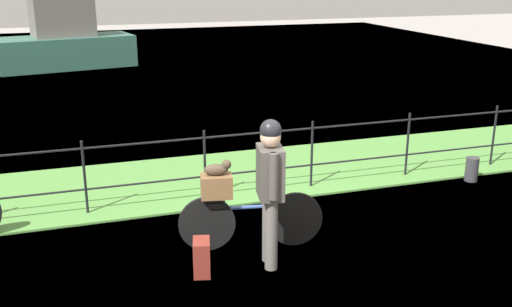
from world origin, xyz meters
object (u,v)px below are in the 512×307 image
at_px(cyclist_person, 270,181).
at_px(moored_boat_near, 64,41).
at_px(bicycle_main, 250,220).
at_px(wooden_crate, 216,186).
at_px(backpack_on_paving, 202,257).
at_px(mooring_bollard, 472,169).
at_px(terrier_dog, 218,169).

bearing_deg(cyclist_person, moored_boat_near, 97.05).
distance_m(bicycle_main, wooden_crate, 0.59).
distance_m(backpack_on_paving, moored_boat_near, 15.06).
distance_m(bicycle_main, mooring_bollard, 4.15).
relative_size(backpack_on_paving, mooring_bollard, 1.05).
bearing_deg(bicycle_main, backpack_on_paving, -146.75).
bearing_deg(moored_boat_near, cyclist_person, -82.95).
distance_m(terrier_dog, cyclist_person, 0.69).
bearing_deg(wooden_crate, cyclist_person, -49.72).
bearing_deg(backpack_on_paving, cyclist_person, -78.20).
relative_size(wooden_crate, backpack_on_paving, 0.89).
bearing_deg(terrier_dog, moored_boat_near, 95.61).
bearing_deg(moored_boat_near, mooring_bollard, -66.77).
relative_size(wooden_crate, mooring_bollard, 0.94).
relative_size(wooden_crate, terrier_dog, 1.10).
xyz_separation_m(wooden_crate, mooring_bollard, (4.37, 1.05, -0.61)).
distance_m(wooden_crate, terrier_dog, 0.21).
bearing_deg(wooden_crate, terrier_dog, -10.55).
relative_size(bicycle_main, wooden_crate, 4.74).
xyz_separation_m(terrier_dog, backpack_on_paving, (-0.34, -0.52, -0.81)).
relative_size(bicycle_main, mooring_bollard, 4.46).
distance_m(bicycle_main, terrier_dog, 0.75).
relative_size(bicycle_main, cyclist_person, 1.01).
height_order(terrier_dog, mooring_bollard, terrier_dog).
bearing_deg(terrier_dog, wooden_crate, 169.45).
distance_m(terrier_dog, moored_boat_near, 14.56).
height_order(wooden_crate, backpack_on_paving, wooden_crate).
xyz_separation_m(bicycle_main, moored_boat_near, (-1.78, 14.55, 0.52)).
bearing_deg(cyclist_person, wooden_crate, 130.28).
bearing_deg(terrier_dog, cyclist_person, -51.02).
xyz_separation_m(bicycle_main, mooring_bollard, (3.99, 1.12, -0.16)).
bearing_deg(backpack_on_paving, mooring_bollard, -58.11).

